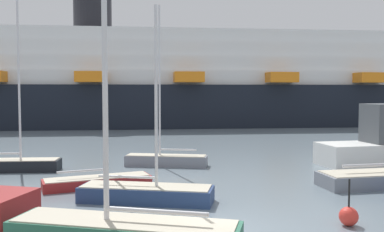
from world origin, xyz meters
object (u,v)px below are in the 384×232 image
(sailboat_1, at_px, (14,163))
(cruise_ship, at_px, (224,84))
(fishing_boat_0, at_px, (382,144))
(sailboat_4, at_px, (98,179))
(channel_buoy_0, at_px, (349,216))
(sailboat_3, at_px, (146,192))
(sailboat_5, at_px, (166,158))
(sailboat_2, at_px, (124,225))

(sailboat_1, bearing_deg, cruise_ship, 63.34)
(fishing_boat_0, bearing_deg, sailboat_4, -171.18)
(sailboat_1, relative_size, channel_buoy_0, 6.06)
(cruise_ship, bearing_deg, sailboat_3, -105.02)
(sailboat_1, xyz_separation_m, channel_buoy_0, (13.10, -11.05, -0.13))
(channel_buoy_0, bearing_deg, fishing_boat_0, 55.45)
(sailboat_4, xyz_separation_m, fishing_boat_0, (15.70, 4.02, 0.81))
(sailboat_3, xyz_separation_m, sailboat_5, (1.27, 7.83, 0.06))
(sailboat_3, xyz_separation_m, channel_buoy_0, (6.28, -3.77, -0.08))
(sailboat_2, height_order, sailboat_3, sailboat_2)
(sailboat_5, height_order, fishing_boat_0, sailboat_5)
(sailboat_2, relative_size, channel_buoy_0, 7.13)
(sailboat_5, height_order, cruise_ship, cruise_ship)
(sailboat_4, relative_size, cruise_ship, 0.09)
(sailboat_4, relative_size, sailboat_5, 0.85)
(sailboat_1, xyz_separation_m, sailboat_2, (6.09, -11.70, 0.06))
(sailboat_3, height_order, sailboat_4, sailboat_4)
(sailboat_1, relative_size, fishing_boat_0, 1.24)
(sailboat_2, height_order, cruise_ship, cruise_ship)
(sailboat_1, relative_size, sailboat_3, 1.22)
(sailboat_1, xyz_separation_m, sailboat_3, (6.81, -7.28, -0.05))
(sailboat_2, bearing_deg, cruise_ship, -85.06)
(sailboat_2, height_order, fishing_boat_0, sailboat_2)
(sailboat_4, bearing_deg, channel_buoy_0, -54.18)
(sailboat_1, bearing_deg, sailboat_3, -43.50)
(sailboat_3, height_order, cruise_ship, cruise_ship)
(sailboat_1, xyz_separation_m, cruise_ship, (16.99, 29.35, 4.53))
(sailboat_2, distance_m, channel_buoy_0, 7.04)
(sailboat_4, height_order, sailboat_5, sailboat_5)
(sailboat_2, relative_size, cruise_ship, 0.12)
(sailboat_1, distance_m, cruise_ship, 34.21)
(sailboat_1, bearing_deg, sailboat_5, 7.30)
(sailboat_4, xyz_separation_m, cruise_ship, (12.26, 33.76, 4.62))
(sailboat_3, height_order, channel_buoy_0, sailboat_3)
(sailboat_1, distance_m, sailboat_3, 9.97)
(sailboat_3, distance_m, channel_buoy_0, 7.33)
(sailboat_1, xyz_separation_m, sailboat_5, (8.08, 0.55, 0.01))
(sailboat_4, bearing_deg, sailboat_3, -69.83)
(channel_buoy_0, bearing_deg, sailboat_4, 141.55)
(sailboat_4, bearing_deg, sailboat_2, -95.18)
(sailboat_3, relative_size, cruise_ship, 0.08)
(sailboat_5, bearing_deg, sailboat_1, 18.69)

